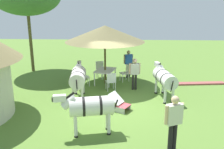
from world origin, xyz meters
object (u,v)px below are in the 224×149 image
Objects in this scene: striped_lounge_chair at (120,104)px; zebra_toward_hut at (78,77)px; shade_umbrella at (105,34)px; standing_watcher at (174,118)px; guest_behind_table at (128,61)px; zebra_nearest_camera at (164,78)px; patio_chair_west_end at (100,68)px; zebra_by_umbrella at (90,107)px; patio_chair_near_hut at (126,72)px; guest_beside_umbrella at (135,71)px; patio_dining_table at (105,71)px; patio_chair_near_lawn at (83,76)px; patio_chair_east_end at (111,80)px.

zebra_toward_hut is at bearing -93.28° from striped_lounge_chair.
standing_watcher is at bearing -158.59° from shade_umbrella.
guest_behind_table is (1.19, -1.23, -1.70)m from shade_umbrella.
standing_watcher is 0.74× the size of zebra_nearest_camera.
shade_umbrella is 4.45× the size of patio_chair_west_end.
zebra_toward_hut is (-0.24, 3.79, 0.07)m from zebra_nearest_camera.
zebra_toward_hut is (3.89, 3.41, -0.02)m from standing_watcher.
shade_umbrella is 1.94× the size of zebra_by_umbrella.
zebra_by_umbrella is (-5.66, 1.22, 0.43)m from patio_chair_near_hut.
patio_chair_west_end is 0.58× the size of guest_beside_umbrella.
patio_chair_near_hut is at bearing -67.47° from patio_dining_table.
zebra_by_umbrella is at bearing -10.24° from patio_chair_near_lawn.
striped_lounge_chair is at bearing 86.49° from patio_chair_west_end.
guest_behind_table is (1.63, -2.32, 0.41)m from patio_chair_near_lawn.
guest_behind_table is (1.19, -1.23, 0.27)m from patio_dining_table.
patio_chair_east_end is at bearing -162.31° from patio_dining_table.
guest_beside_umbrella is 4.61m from zebra_by_umbrella.
patio_chair_near_hut is 1.46m from guest_beside_umbrella.
guest_behind_table is 0.67× the size of zebra_nearest_camera.
zebra_by_umbrella is at bearing 2.65° from striped_lounge_chair.
patio_dining_table is 1.73m from guest_behind_table.
shade_umbrella is 2.41m from patio_chair_near_hut.
patio_dining_table is 1.18m from patio_chair_east_end.
patio_chair_near_hut is 2.92m from zebra_nearest_camera.
zebra_nearest_camera is (-3.10, -1.53, 0.00)m from guest_behind_table.
patio_chair_near_lawn is 2.65m from guest_beside_umbrella.
patio_dining_table is at bearing 90.00° from patio_chair_west_end.
patio_chair_east_end is at bearing 48.60° from guest_behind_table.
zebra_by_umbrella is (-4.09, 0.49, 0.43)m from patio_chair_east_end.
patio_chair_near_lawn is at bearing -117.50° from striped_lounge_chair.
shade_umbrella is 2.41m from patio_chair_east_end.
shade_umbrella is 2.60× the size of guest_behind_table.
standing_watcher is (-5.15, -0.88, 0.08)m from guest_beside_umbrella.
patio_chair_west_end is 1.00× the size of patio_chair_east_end.
shade_umbrella is at bearing -40.52° from guest_beside_umbrella.
patio_chair_east_end is (-2.24, -0.73, 0.00)m from patio_chair_west_end.
patio_chair_near_lawn is 1.78m from zebra_toward_hut.
patio_chair_near_hut is at bearing -155.15° from striped_lounge_chair.
striped_lounge_chair is 2.22m from zebra_by_umbrella.
shade_umbrella is at bearing -13.53° from zebra_by_umbrella.
standing_watcher reaches higher than zebra_toward_hut.
patio_dining_table is 6.50m from standing_watcher.
zebra_by_umbrella is at bearing 138.13° from standing_watcher.
patio_dining_table is at bearing 87.98° from standing_watcher.
zebra_toward_hut is at bearing 16.87° from guest_beside_umbrella.
patio_chair_near_lawn is 3.47m from striped_lounge_chair.
patio_dining_table is at bearing 134.62° from zebra_nearest_camera.
striped_lounge_chair is (-3.32, -0.81, -2.36)m from shade_umbrella.
patio_chair_east_end is 2.50m from guest_behind_table.
zebra_nearest_camera is at bearing -124.70° from patio_dining_table.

